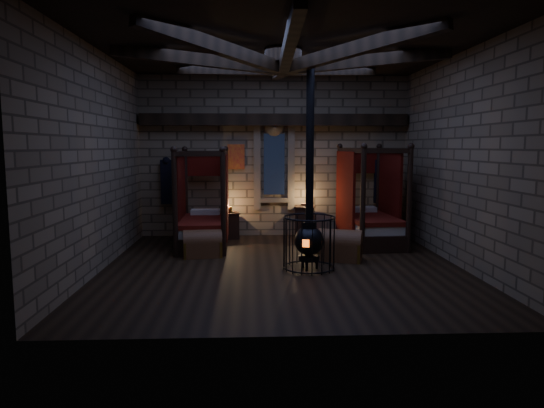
{
  "coord_description": "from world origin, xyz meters",
  "views": [
    {
      "loc": [
        -0.62,
        -9.32,
        2.37
      ],
      "look_at": [
        -0.18,
        0.6,
        1.19
      ],
      "focal_mm": 32.0,
      "sensor_mm": 36.0,
      "label": 1
    }
  ],
  "objects_px": {
    "stove": "(309,237)",
    "bed_left": "(204,223)",
    "trunk_right": "(340,246)",
    "bed_right": "(369,220)",
    "trunk_left": "(202,245)"
  },
  "relations": [
    {
      "from": "stove",
      "to": "bed_left",
      "type": "bearing_deg",
      "value": 155.16
    },
    {
      "from": "bed_left",
      "to": "trunk_left",
      "type": "xyz_separation_m",
      "value": [
        0.08,
        -1.14,
        -0.29
      ]
    },
    {
      "from": "bed_left",
      "to": "bed_right",
      "type": "distance_m",
      "value": 4.04
    },
    {
      "from": "bed_right",
      "to": "trunk_right",
      "type": "relative_size",
      "value": 2.27
    },
    {
      "from": "trunk_left",
      "to": "stove",
      "type": "height_order",
      "value": "stove"
    },
    {
      "from": "trunk_left",
      "to": "trunk_right",
      "type": "distance_m",
      "value": 2.94
    },
    {
      "from": "trunk_left",
      "to": "trunk_right",
      "type": "height_order",
      "value": "trunk_right"
    },
    {
      "from": "bed_left",
      "to": "bed_right",
      "type": "relative_size",
      "value": 0.97
    },
    {
      "from": "bed_right",
      "to": "trunk_left",
      "type": "bearing_deg",
      "value": -165.62
    },
    {
      "from": "trunk_right",
      "to": "stove",
      "type": "relative_size",
      "value": 0.25
    },
    {
      "from": "trunk_left",
      "to": "bed_right",
      "type": "bearing_deg",
      "value": 9.99
    },
    {
      "from": "trunk_right",
      "to": "stove",
      "type": "distance_m",
      "value": 1.08
    },
    {
      "from": "trunk_left",
      "to": "bed_left",
      "type": "bearing_deg",
      "value": 85.84
    },
    {
      "from": "bed_left",
      "to": "trunk_left",
      "type": "relative_size",
      "value": 2.57
    },
    {
      "from": "trunk_left",
      "to": "trunk_right",
      "type": "bearing_deg",
      "value": -16.9
    }
  ]
}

